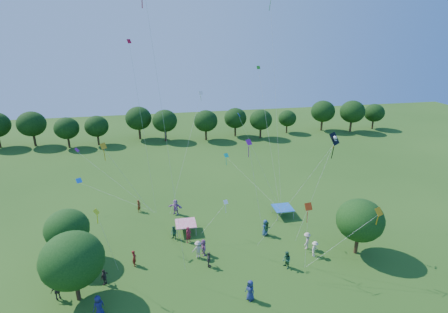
# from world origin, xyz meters

# --- Properties ---
(near_tree_west) EXTENTS (5.00, 5.00, 6.08)m
(near_tree_west) POSITION_xyz_m (-12.57, 12.19, 3.83)
(near_tree_west) COLOR #422B19
(near_tree_west) RESTS_ON ground
(near_tree_north) EXTENTS (4.05, 4.05, 5.34)m
(near_tree_north) POSITION_xyz_m (-14.16, 17.73, 3.51)
(near_tree_north) COLOR #422B19
(near_tree_north) RESTS_ON ground
(near_tree_east) EXTENTS (4.53, 4.53, 5.73)m
(near_tree_east) POSITION_xyz_m (13.28, 13.58, 3.68)
(near_tree_east) COLOR #422B19
(near_tree_east) RESTS_ON ground
(treeline) EXTENTS (88.01, 8.77, 6.77)m
(treeline) POSITION_xyz_m (-1.73, 55.43, 4.09)
(treeline) COLOR #422B19
(treeline) RESTS_ON ground
(tent_red_stripe) EXTENTS (2.20, 2.20, 1.10)m
(tent_red_stripe) POSITION_xyz_m (-2.93, 20.72, 1.04)
(tent_red_stripe) COLOR #CA1742
(tent_red_stripe) RESTS_ON ground
(tent_blue) EXTENTS (2.20, 2.20, 1.10)m
(tent_blue) POSITION_xyz_m (8.72, 22.02, 1.04)
(tent_blue) COLOR #1B56B1
(tent_blue) RESTS_ON ground
(crowd_person_0) EXTENTS (1.05, 0.97, 1.89)m
(crowd_person_0) POSITION_xyz_m (-10.62, 9.95, 0.95)
(crowd_person_0) COLOR navy
(crowd_person_0) RESTS_ON ground
(crowd_person_1) EXTENTS (0.65, 0.70, 1.58)m
(crowd_person_1) POSITION_xyz_m (-8.10, 26.33, 0.79)
(crowd_person_1) COLOR maroon
(crowd_person_1) RESTS_ON ground
(crowd_person_2) EXTENTS (0.81, 0.82, 1.51)m
(crowd_person_2) POSITION_xyz_m (-4.31, 19.49, 0.76)
(crowd_person_2) COLOR #25583C
(crowd_person_2) RESTS_ON ground
(crowd_person_3) EXTENTS (1.21, 0.61, 1.79)m
(crowd_person_3) POSITION_xyz_m (-2.19, 15.90, 0.90)
(crowd_person_3) COLOR #B9A994
(crowd_person_3) RESTS_ON ground
(crowd_person_4) EXTENTS (0.66, 1.00, 1.56)m
(crowd_person_4) POSITION_xyz_m (-1.40, 14.23, 0.78)
(crowd_person_4) COLOR #48423A
(crowd_person_4) RESTS_ON ground
(crowd_person_5) EXTENTS (0.85, 1.66, 1.69)m
(crowd_person_5) POSITION_xyz_m (-1.63, 16.21, 0.85)
(crowd_person_5) COLOR #9B5A8C
(crowd_person_5) RESTS_ON ground
(crowd_person_6) EXTENTS (0.95, 1.00, 1.82)m
(crowd_person_6) POSITION_xyz_m (5.40, 18.41, 0.91)
(crowd_person_6) COLOR navy
(crowd_person_6) RESTS_ON ground
(crowd_person_7) EXTENTS (0.79, 0.70, 1.78)m
(crowd_person_7) POSITION_xyz_m (-2.85, 18.65, 0.89)
(crowd_person_7) COLOR maroon
(crowd_person_7) RESTS_ON ground
(crowd_person_8) EXTENTS (0.66, 0.95, 1.74)m
(crowd_person_8) POSITION_xyz_m (5.65, 12.66, 0.87)
(crowd_person_8) COLOR #245438
(crowd_person_8) RESTS_ON ground
(crowd_person_9) EXTENTS (1.16, 1.25, 1.81)m
(crowd_person_9) POSITION_xyz_m (8.76, 15.20, 0.91)
(crowd_person_9) COLOR #BBA596
(crowd_person_9) RESTS_ON ground
(crowd_person_10) EXTENTS (0.82, 0.98, 1.53)m
(crowd_person_10) POSITION_xyz_m (-10.65, 13.64, 0.76)
(crowd_person_10) COLOR #362F2B
(crowd_person_10) RESTS_ON ground
(crowd_person_11) EXTENTS (1.86, 1.35, 1.89)m
(crowd_person_11) POSITION_xyz_m (-3.77, 24.87, 0.95)
(crowd_person_11) COLOR #AD65AB
(crowd_person_11) RESTS_ON ground
(crowd_person_12) EXTENTS (0.90, 1.03, 1.84)m
(crowd_person_12) POSITION_xyz_m (1.27, 9.41, 0.92)
(crowd_person_12) COLOR navy
(crowd_person_12) RESTS_ON ground
(crowd_person_13) EXTENTS (0.42, 0.62, 1.61)m
(crowd_person_13) POSITION_xyz_m (-8.21, 15.80, 0.81)
(crowd_person_13) COLOR maroon
(crowd_person_13) RESTS_ON ground
(crowd_person_14) EXTENTS (0.92, 0.66, 1.67)m
(crowd_person_14) POSITION_xyz_m (5.57, 18.22, 0.84)
(crowd_person_14) COLOR #204C25
(crowd_person_14) RESTS_ON ground
(crowd_person_15) EXTENTS (1.10, 1.09, 1.64)m
(crowd_person_15) POSITION_xyz_m (8.99, 13.85, 0.82)
(crowd_person_15) COLOR beige
(crowd_person_15) RESTS_ON ground
(crowd_person_16) EXTENTS (1.07, 0.78, 1.66)m
(crowd_person_16) POSITION_xyz_m (-14.22, 12.51, 0.83)
(crowd_person_16) COLOR #38312D
(crowd_person_16) RESTS_ON ground
(pirate_kite) EXTENTS (6.50, 2.29, 11.41)m
(pirate_kite) POSITION_xyz_m (9.21, 13.12, 11.99)
(pirate_kite) COLOR black
(red_high_kite) EXTENTS (2.36, 2.55, 24.83)m
(red_high_kite) POSITION_xyz_m (-5.36, 14.37, 21.18)
(red_high_kite) COLOR red
(small_kite_0) EXTENTS (1.55, 0.79, 18.80)m
(small_kite_0) POSITION_xyz_m (-6.93, 22.98, 13.88)
(small_kite_0) COLOR red
(small_kite_1) EXTENTS (6.28, 0.94, 5.46)m
(small_kite_1) POSITION_xyz_m (12.11, 10.36, 5.90)
(small_kite_1) COLOR orange
(small_kite_2) EXTENTS (1.31, 0.61, 6.22)m
(small_kite_2) POSITION_xyz_m (-10.35, 13.32, 6.42)
(small_kite_2) COLOR yellow
(small_kite_3) EXTENTS (1.27, 7.23, 15.66)m
(small_kite_3) POSITION_xyz_m (7.14, 25.43, 11.95)
(small_kite_3) COLOR #2A921A
(small_kite_4) EXTENTS (9.19, 5.12, 2.95)m
(small_kite_4) POSITION_xyz_m (-13.59, 27.33, 3.56)
(small_kite_4) COLOR blue
(small_kite_5) EXTENTS (2.11, 0.56, 10.47)m
(small_kite_5) POSITION_xyz_m (2.87, 15.73, 9.81)
(small_kite_5) COLOR #8D1787
(small_kite_6) EXTENTS (2.96, 1.29, 2.89)m
(small_kite_6) POSITION_xyz_m (0.97, 19.13, 3.57)
(small_kite_6) COLOR white
(small_kite_7) EXTENTS (5.18, 8.59, 4.48)m
(small_kite_7) POSITION_xyz_m (4.03, 27.84, 4.76)
(small_kite_7) COLOR #0CC19D
(small_kite_8) EXTENTS (0.69, 1.19, 5.80)m
(small_kite_8) POSITION_xyz_m (6.83, 11.63, 6.25)
(small_kite_8) COLOR #E73B0D
(small_kite_9) EXTENTS (3.98, 1.51, 10.05)m
(small_kite_9) POSITION_xyz_m (10.36, 15.92, 9.01)
(small_kite_9) COLOR orange
(small_kite_10) EXTENTS (4.37, 2.49, 9.26)m
(small_kite_10) POSITION_xyz_m (-10.02, 21.45, 8.93)
(small_kite_10) COLOR orange
(small_kite_11) EXTENTS (0.61, 7.20, 23.32)m
(small_kite_11) POSITION_xyz_m (7.88, 25.70, 18.71)
(small_kite_11) COLOR #238B19
(small_kite_12) EXTENTS (5.23, 0.44, 11.69)m
(small_kite_12) POSITION_xyz_m (4.31, 20.87, 9.59)
(small_kite_12) COLOR #1321C6
(small_kite_13) EXTENTS (8.78, 5.95, 6.39)m
(small_kite_13) POSITION_xyz_m (-13.17, 28.10, 6.21)
(small_kite_13) COLOR #9B1987
(small_kite_14) EXTENTS (4.82, 5.91, 12.79)m
(small_kite_14) POSITION_xyz_m (-1.06, 27.02, 10.75)
(small_kite_14) COLOR silver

